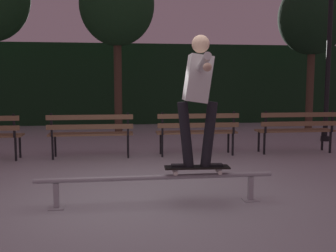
# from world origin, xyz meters

# --- Properties ---
(ground_plane) EXTENTS (90.00, 90.00, 0.00)m
(ground_plane) POSITION_xyz_m (0.00, 0.00, 0.00)
(ground_plane) COLOR #99999E
(hedge_backdrop) EXTENTS (24.00, 1.20, 2.74)m
(hedge_backdrop) POSITION_xyz_m (0.00, 9.23, 1.37)
(hedge_backdrop) COLOR black
(hedge_backdrop) RESTS_ON ground
(grind_rail) EXTENTS (2.84, 0.18, 0.36)m
(grind_rail) POSITION_xyz_m (0.00, -0.25, 0.28)
(grind_rail) COLOR #9E9EA3
(grind_rail) RESTS_ON ground
(skateboard) EXTENTS (0.79, 0.25, 0.09)m
(skateboard) POSITION_xyz_m (0.49, -0.25, 0.43)
(skateboard) COLOR black
(skateboard) RESTS_ON grind_rail
(skateboarder) EXTENTS (0.63, 1.41, 1.56)m
(skateboarder) POSITION_xyz_m (0.49, -0.25, 1.37)
(skateboarder) COLOR black
(skateboarder) RESTS_ON skateboard
(park_bench_left_center) EXTENTS (1.60, 0.43, 0.88)m
(park_bench_left_center) POSITION_xyz_m (-0.94, 2.75, 0.54)
(park_bench_left_center) COLOR black
(park_bench_left_center) RESTS_ON ground
(park_bench_right_center) EXTENTS (1.60, 0.43, 0.88)m
(park_bench_right_center) POSITION_xyz_m (1.12, 2.75, 0.54)
(park_bench_right_center) COLOR black
(park_bench_right_center) RESTS_ON ground
(park_bench_rightmost) EXTENTS (1.60, 0.43, 0.88)m
(park_bench_rightmost) POSITION_xyz_m (3.19, 2.75, 0.54)
(park_bench_rightmost) COLOR black
(park_bench_rightmost) RESTS_ON ground
(tree_behind_benches) EXTENTS (2.07, 2.07, 4.72)m
(tree_behind_benches) POSITION_xyz_m (-0.39, 6.45, 3.56)
(tree_behind_benches) COLOR #4C3828
(tree_behind_benches) RESTS_ON ground
(tree_far_right) EXTENTS (2.04, 2.04, 4.51)m
(tree_far_right) POSITION_xyz_m (5.43, 6.56, 3.36)
(tree_far_right) COLOR #4C3828
(tree_far_right) RESTS_ON ground
(lamp_post_right) EXTENTS (0.32, 0.32, 3.90)m
(lamp_post_right) POSITION_xyz_m (4.66, 4.22, 2.48)
(lamp_post_right) COLOR black
(lamp_post_right) RESTS_ON ground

